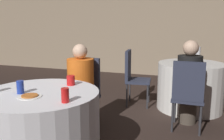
{
  "coord_description": "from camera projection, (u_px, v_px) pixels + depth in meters",
  "views": [
    {
      "loc": [
        1.52,
        -2.05,
        1.42
      ],
      "look_at": [
        0.63,
        0.66,
        0.86
      ],
      "focal_mm": 40.0,
      "sensor_mm": 36.0,
      "label": 1
    }
  ],
  "objects": [
    {
      "name": "soda_can_blue",
      "position": [
        20.0,
        87.0,
        2.31
      ],
      "size": [
        0.07,
        0.07,
        0.12
      ],
      "color": "#1E38A5",
      "rests_on": "table_near"
    },
    {
      "name": "bottle_far",
      "position": [
        197.0,
        56.0,
        3.81
      ],
      "size": [
        0.09,
        0.09,
        0.28
      ],
      "color": "white",
      "rests_on": "table_far"
    },
    {
      "name": "person_black_shirt",
      "position": [
        189.0,
        85.0,
        3.3
      ],
      "size": [
        0.31,
        0.5,
        1.18
      ],
      "rotation": [
        0.0,
        0.0,
        -0.02
      ],
      "color": "#4C4238",
      "rests_on": "ground_plane"
    },
    {
      "name": "chair_near_north",
      "position": [
        84.0,
        87.0,
        3.32
      ],
      "size": [
        0.4,
        0.41,
        0.94
      ],
      "rotation": [
        0.0,
        0.0,
        -3.15
      ],
      "color": "#2D3347",
      "rests_on": "ground_plane"
    },
    {
      "name": "cup_near",
      "position": [
        71.0,
        80.0,
        2.61
      ],
      "size": [
        0.09,
        0.09,
        0.1
      ],
      "color": "red",
      "rests_on": "table_near"
    },
    {
      "name": "cup_far",
      "position": [
        183.0,
        60.0,
        3.94
      ],
      "size": [
        0.08,
        0.08,
        0.11
      ],
      "color": "white",
      "rests_on": "table_far"
    },
    {
      "name": "table_far",
      "position": [
        190.0,
        86.0,
        4.06
      ],
      "size": [
        1.05,
        1.05,
        0.76
      ],
      "color": "white",
      "rests_on": "ground_plane"
    },
    {
      "name": "chair_far_west",
      "position": [
        133.0,
        73.0,
        4.22
      ],
      "size": [
        0.44,
        0.44,
        0.94
      ],
      "rotation": [
        0.0,
        0.0,
        -1.46
      ],
      "color": "#2D3347",
      "rests_on": "ground_plane"
    },
    {
      "name": "table_near",
      "position": [
        42.0,
        129.0,
        2.44
      ],
      "size": [
        1.13,
        1.13,
        0.76
      ],
      "color": "silver",
      "rests_on": "ground_plane"
    },
    {
      "name": "pizza_plate_near",
      "position": [
        30.0,
        96.0,
        2.21
      ],
      "size": [
        0.21,
        0.21,
        0.02
      ],
      "color": "white",
      "rests_on": "table_near"
    },
    {
      "name": "chair_far_south",
      "position": [
        188.0,
        91.0,
        3.15
      ],
      "size": [
        0.41,
        0.41,
        0.94
      ],
      "rotation": [
        0.0,
        0.0,
        -0.02
      ],
      "color": "#2D3347",
      "rests_on": "ground_plane"
    },
    {
      "name": "soda_can_red",
      "position": [
        65.0,
        95.0,
        2.06
      ],
      "size": [
        0.07,
        0.07,
        0.12
      ],
      "color": "red",
      "rests_on": "table_near"
    },
    {
      "name": "person_orange_shirt",
      "position": [
        79.0,
        89.0,
        3.16
      ],
      "size": [
        0.34,
        0.51,
        1.14
      ],
      "rotation": [
        0.0,
        0.0,
        -3.15
      ],
      "color": "#4C4238",
      "rests_on": "ground_plane"
    },
    {
      "name": "wall_back",
      "position": [
        135.0,
        22.0,
        6.55
      ],
      "size": [
        16.0,
        0.06,
        2.8
      ],
      "color": "gray",
      "rests_on": "ground_plane"
    }
  ]
}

